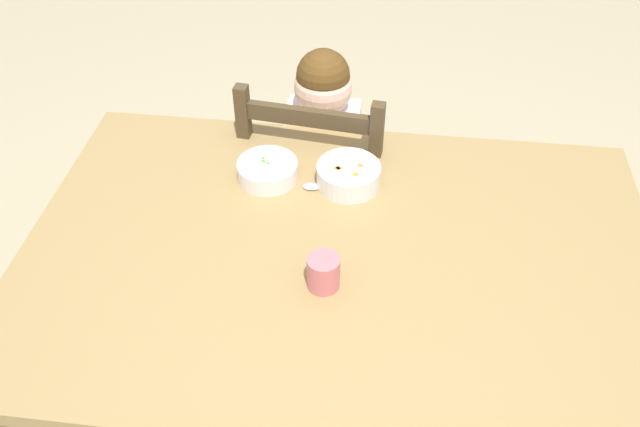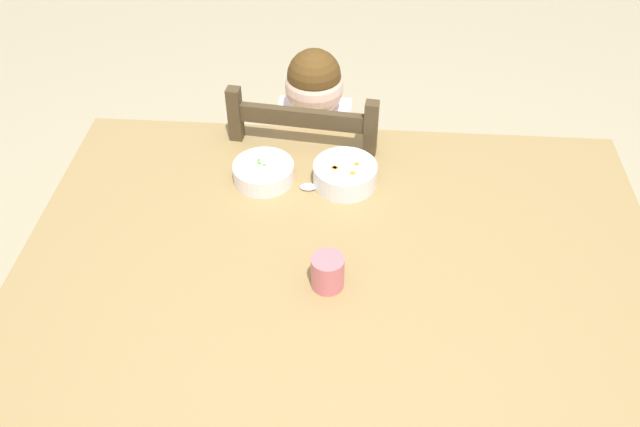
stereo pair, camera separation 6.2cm
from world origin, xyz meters
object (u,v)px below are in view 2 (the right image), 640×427
at_px(dining_table, 339,278).
at_px(child_figure, 314,151).
at_px(bowl_of_carrots, 346,174).
at_px(drinking_cup, 328,272).
at_px(bowl_of_peas, 263,172).
at_px(dining_chair, 313,195).
at_px(spoon, 316,187).

relative_size(dining_table, child_figure, 1.56).
height_order(bowl_of_carrots, drinking_cup, drinking_cup).
relative_size(bowl_of_peas, bowl_of_carrots, 0.96).
relative_size(dining_chair, bowl_of_peas, 5.74).
xyz_separation_m(dining_table, bowl_of_carrots, (0.00, 0.26, 0.12)).
bearing_deg(dining_chair, bowl_of_peas, -109.06).
distance_m(dining_chair, bowl_of_carrots, 0.47).
xyz_separation_m(dining_chair, bowl_of_carrots, (0.11, -0.30, 0.34)).
height_order(dining_table, spoon, spoon).
xyz_separation_m(dining_table, drinking_cup, (-0.02, -0.10, 0.13)).
distance_m(child_figure, bowl_of_peas, 0.34).
height_order(dining_chair, child_figure, child_figure).
xyz_separation_m(bowl_of_peas, spoon, (0.14, -0.03, -0.02)).
relative_size(dining_table, bowl_of_carrots, 9.02).
bearing_deg(dining_table, bowl_of_peas, 130.00).
relative_size(bowl_of_peas, drinking_cup, 1.96).
distance_m(bowl_of_peas, bowl_of_carrots, 0.22).
bearing_deg(bowl_of_carrots, dining_table, -90.84).
xyz_separation_m(bowl_of_peas, bowl_of_carrots, (0.22, -0.00, 0.01)).
height_order(bowl_of_peas, bowl_of_carrots, bowl_of_carrots).
xyz_separation_m(child_figure, drinking_cup, (0.08, -0.65, 0.16)).
distance_m(bowl_of_carrots, drinking_cup, 0.36).
bearing_deg(dining_chair, drinking_cup, -82.40).
distance_m(dining_table, bowl_of_carrots, 0.28).
bearing_deg(dining_table, drinking_cup, -102.36).
height_order(bowl_of_carrots, spoon, bowl_of_carrots).
bearing_deg(dining_chair, dining_table, -78.71).
bearing_deg(bowl_of_carrots, child_figure, 110.47).
xyz_separation_m(dining_table, bowl_of_peas, (-0.21, 0.26, 0.12)).
height_order(dining_chair, bowl_of_carrots, dining_chair).
bearing_deg(bowl_of_carrots, bowl_of_peas, 179.98).
bearing_deg(drinking_cup, bowl_of_peas, 118.04).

